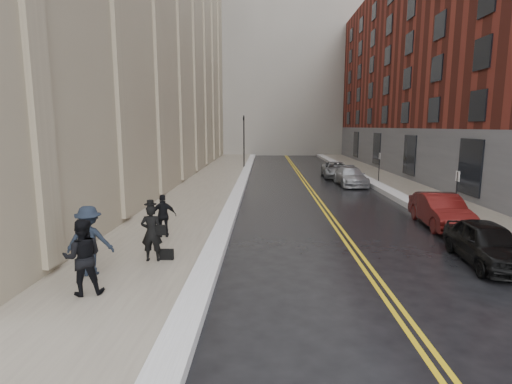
{
  "coord_description": "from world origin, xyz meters",
  "views": [
    {
      "loc": [
        -0.56,
        -9.51,
        4.16
      ],
      "look_at": [
        -0.89,
        5.99,
        1.6
      ],
      "focal_mm": 28.0,
      "sensor_mm": 36.0,
      "label": 1
    }
  ],
  "objects_px": {
    "car_silver_near": "(350,176)",
    "pedestrian_main": "(152,233)",
    "car_maroon": "(441,210)",
    "pedestrian_c": "(164,216)",
    "pedestrian_a": "(83,257)",
    "car_black": "(487,243)",
    "car_silver_far": "(336,170)",
    "pedestrian_b": "(89,241)"
  },
  "relations": [
    {
      "from": "car_black",
      "to": "car_silver_near",
      "type": "distance_m",
      "value": 16.37
    },
    {
      "from": "car_silver_near",
      "to": "pedestrian_main",
      "type": "height_order",
      "value": "pedestrian_main"
    },
    {
      "from": "pedestrian_a",
      "to": "car_silver_near",
      "type": "bearing_deg",
      "value": -136.34
    },
    {
      "from": "car_black",
      "to": "car_silver_far",
      "type": "height_order",
      "value": "car_black"
    },
    {
      "from": "car_silver_near",
      "to": "pedestrian_a",
      "type": "distance_m",
      "value": 21.82
    },
    {
      "from": "pedestrian_a",
      "to": "car_maroon",
      "type": "bearing_deg",
      "value": -165.4
    },
    {
      "from": "car_silver_near",
      "to": "pedestrian_c",
      "type": "xyz_separation_m",
      "value": [
        -9.77,
        -14.08,
        0.29
      ]
    },
    {
      "from": "car_silver_near",
      "to": "pedestrian_b",
      "type": "bearing_deg",
      "value": -122.95
    },
    {
      "from": "pedestrian_main",
      "to": "pedestrian_b",
      "type": "distance_m",
      "value": 1.8
    },
    {
      "from": "car_maroon",
      "to": "pedestrian_main",
      "type": "distance_m",
      "value": 11.83
    },
    {
      "from": "car_black",
      "to": "car_maroon",
      "type": "relative_size",
      "value": 0.92
    },
    {
      "from": "car_silver_near",
      "to": "pedestrian_main",
      "type": "xyz_separation_m",
      "value": [
        -9.47,
        -16.71,
        0.37
      ]
    },
    {
      "from": "car_black",
      "to": "pedestrian_c",
      "type": "bearing_deg",
      "value": 172.15
    },
    {
      "from": "car_silver_far",
      "to": "pedestrian_c",
      "type": "bearing_deg",
      "value": -114.53
    },
    {
      "from": "car_black",
      "to": "pedestrian_b",
      "type": "height_order",
      "value": "pedestrian_b"
    },
    {
      "from": "car_silver_near",
      "to": "pedestrian_a",
      "type": "height_order",
      "value": "pedestrian_a"
    },
    {
      "from": "pedestrian_main",
      "to": "pedestrian_a",
      "type": "relative_size",
      "value": 0.93
    },
    {
      "from": "pedestrian_b",
      "to": "pedestrian_c",
      "type": "bearing_deg",
      "value": -111.33
    },
    {
      "from": "pedestrian_b",
      "to": "car_maroon",
      "type": "bearing_deg",
      "value": -159.03
    },
    {
      "from": "car_maroon",
      "to": "car_silver_far",
      "type": "height_order",
      "value": "car_maroon"
    },
    {
      "from": "pedestrian_c",
      "to": "pedestrian_main",
      "type": "bearing_deg",
      "value": 84.41
    },
    {
      "from": "pedestrian_main",
      "to": "pedestrian_c",
      "type": "relative_size",
      "value": 1.1
    },
    {
      "from": "car_black",
      "to": "car_maroon",
      "type": "bearing_deg",
      "value": 87.28
    },
    {
      "from": "car_maroon",
      "to": "pedestrian_a",
      "type": "height_order",
      "value": "pedestrian_a"
    },
    {
      "from": "pedestrian_c",
      "to": "car_maroon",
      "type": "bearing_deg",
      "value": 179.72
    },
    {
      "from": "pedestrian_a",
      "to": "pedestrian_b",
      "type": "relative_size",
      "value": 0.97
    },
    {
      "from": "car_silver_near",
      "to": "pedestrian_c",
      "type": "height_order",
      "value": "pedestrian_c"
    },
    {
      "from": "car_maroon",
      "to": "pedestrian_c",
      "type": "relative_size",
      "value": 2.64
    },
    {
      "from": "pedestrian_b",
      "to": "car_silver_far",
      "type": "bearing_deg",
      "value": -121.41
    },
    {
      "from": "car_maroon",
      "to": "car_black",
      "type": "bearing_deg",
      "value": -94.03
    },
    {
      "from": "car_black",
      "to": "car_silver_near",
      "type": "relative_size",
      "value": 0.86
    },
    {
      "from": "car_silver_near",
      "to": "car_silver_far",
      "type": "xyz_separation_m",
      "value": [
        -0.25,
        4.36,
        -0.01
      ]
    },
    {
      "from": "car_black",
      "to": "car_silver_far",
      "type": "bearing_deg",
      "value": 97.04
    },
    {
      "from": "car_black",
      "to": "pedestrian_main",
      "type": "xyz_separation_m",
      "value": [
        -10.15,
        -0.35,
        0.36
      ]
    },
    {
      "from": "pedestrian_b",
      "to": "car_black",
      "type": "bearing_deg",
      "value": -178.41
    },
    {
      "from": "pedestrian_a",
      "to": "pedestrian_c",
      "type": "height_order",
      "value": "pedestrian_a"
    },
    {
      "from": "car_maroon",
      "to": "pedestrian_main",
      "type": "relative_size",
      "value": 2.41
    },
    {
      "from": "pedestrian_a",
      "to": "car_silver_far",
      "type": "bearing_deg",
      "value": -131.18
    },
    {
      "from": "pedestrian_a",
      "to": "pedestrian_c",
      "type": "bearing_deg",
      "value": -115.13
    },
    {
      "from": "car_silver_far",
      "to": "pedestrian_b",
      "type": "relative_size",
      "value": 2.4
    },
    {
      "from": "car_black",
      "to": "pedestrian_a",
      "type": "distance_m",
      "value": 11.47
    },
    {
      "from": "car_maroon",
      "to": "pedestrian_c",
      "type": "height_order",
      "value": "pedestrian_c"
    }
  ]
}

